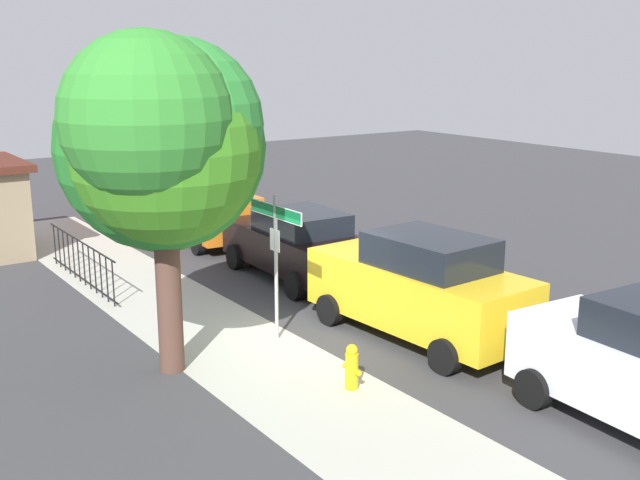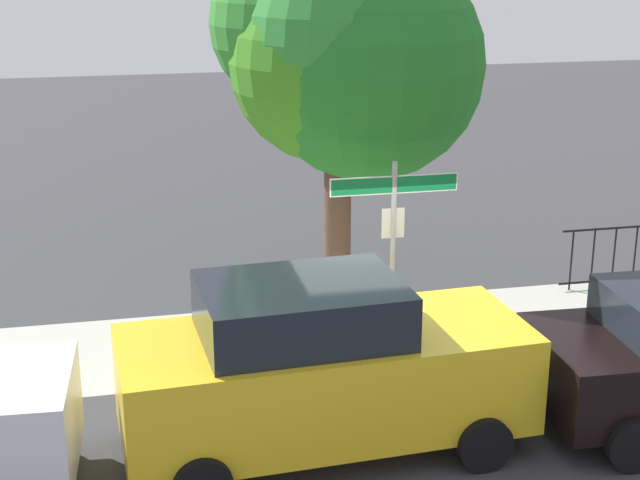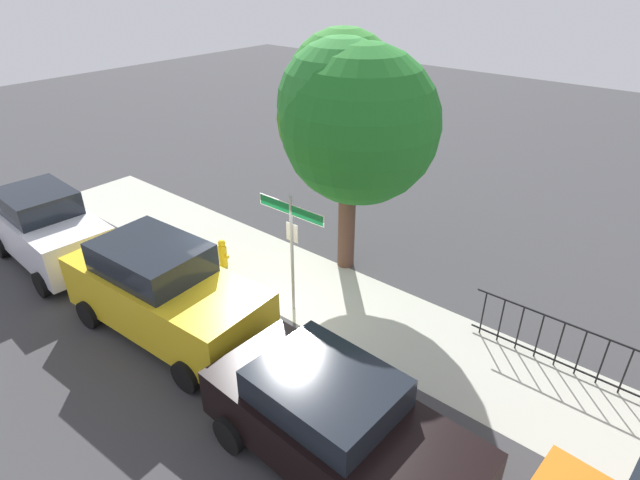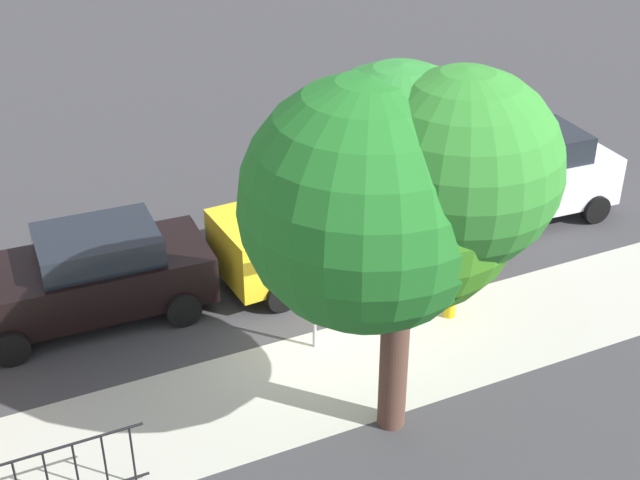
% 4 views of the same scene
% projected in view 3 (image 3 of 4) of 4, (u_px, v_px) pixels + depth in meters
% --- Properties ---
extents(ground_plane, '(60.00, 60.00, 0.00)m').
position_uv_depth(ground_plane, '(274.00, 311.00, 11.64)').
color(ground_plane, '#38383A').
extents(sidewalk_strip, '(24.00, 2.60, 0.00)m').
position_uv_depth(sidewalk_strip, '(378.00, 319.00, 11.40)').
color(sidewalk_strip, '#ABAC9E').
rests_on(sidewalk_strip, ground_plane).
extents(street_sign, '(1.79, 0.07, 2.85)m').
position_uv_depth(street_sign, '(291.00, 230.00, 10.77)').
color(street_sign, '#9EA0A5').
rests_on(street_sign, ground_plane).
extents(shade_tree, '(4.13, 3.77, 5.80)m').
position_uv_depth(shade_tree, '(350.00, 113.00, 11.45)').
color(shade_tree, '#52362C').
rests_on(shade_tree, ground_plane).
extents(car_white, '(4.10, 2.13, 1.99)m').
position_uv_depth(car_white, '(48.00, 228.00, 13.11)').
color(car_white, white).
rests_on(car_white, ground_plane).
extents(car_yellow, '(4.76, 2.27, 2.09)m').
position_uv_depth(car_yellow, '(164.00, 291.00, 10.54)').
color(car_yellow, gold).
rests_on(car_yellow, ground_plane).
extents(car_black, '(4.50, 2.24, 1.71)m').
position_uv_depth(car_black, '(336.00, 424.00, 7.73)').
color(car_black, black).
rests_on(car_black, ground_plane).
extents(iron_fence, '(4.68, 0.04, 1.07)m').
position_uv_depth(iron_fence, '(592.00, 356.00, 9.51)').
color(iron_fence, black).
rests_on(iron_fence, ground_plane).
extents(fire_hydrant, '(0.42, 0.22, 0.78)m').
position_uv_depth(fire_hydrant, '(223.00, 253.00, 13.19)').
color(fire_hydrant, yellow).
rests_on(fire_hydrant, ground_plane).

